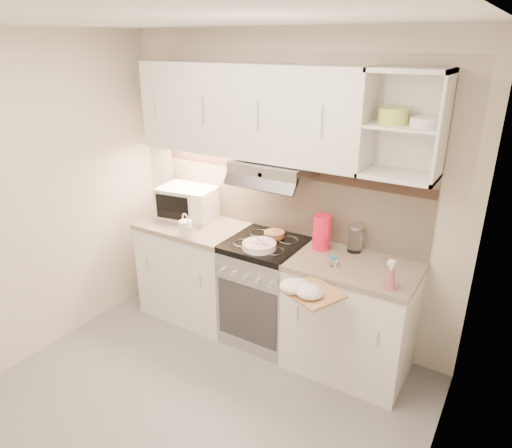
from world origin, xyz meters
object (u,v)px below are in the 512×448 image
at_px(watering_can, 186,227).
at_px(pink_pitcher, 322,232).
at_px(glass_jar, 355,239).
at_px(cutting_board, 313,293).
at_px(electric_range, 266,290).
at_px(microwave, 188,202).
at_px(spray_bottle, 391,277).
at_px(plate_stack, 259,246).

xyz_separation_m(watering_can, pink_pitcher, (1.06, 0.34, 0.07)).
distance_m(glass_jar, cutting_board, 0.70).
bearing_deg(pink_pitcher, watering_can, -141.81).
distance_m(electric_range, microwave, 1.07).
bearing_deg(microwave, spray_bottle, -18.00).
relative_size(microwave, pink_pitcher, 2.01).
bearing_deg(microwave, plate_stack, -23.88).
height_order(microwave, plate_stack, microwave).
bearing_deg(watering_can, cutting_board, 8.61).
xyz_separation_m(microwave, cutting_board, (1.53, -0.60, -0.17)).
distance_m(spray_bottle, cutting_board, 0.51).
distance_m(plate_stack, glass_jar, 0.73).
relative_size(watering_can, cutting_board, 0.62).
bearing_deg(electric_range, glass_jar, 16.73).
height_order(glass_jar, spray_bottle, spray_bottle).
relative_size(pink_pitcher, cutting_board, 0.80).
distance_m(electric_range, spray_bottle, 1.21).
height_order(spray_bottle, cutting_board, spray_bottle).
distance_m(microwave, cutting_board, 1.65).
distance_m(electric_range, glass_jar, 0.89).
height_order(watering_can, glass_jar, glass_jar).
bearing_deg(microwave, cutting_board, -29.66).
bearing_deg(cutting_board, electric_range, 165.94).
bearing_deg(spray_bottle, electric_range, 171.46).
xyz_separation_m(electric_range, cutting_board, (0.64, -0.48, 0.42)).
bearing_deg(cutting_board, pink_pitcher, 132.71).
bearing_deg(watering_can, spray_bottle, 20.27).
bearing_deg(cutting_board, watering_can, -168.54).
xyz_separation_m(plate_stack, pink_pitcher, (0.41, 0.25, 0.11)).
xyz_separation_m(spray_bottle, cutting_board, (-0.42, -0.26, -0.12)).
distance_m(watering_can, spray_bottle, 1.70).
relative_size(glass_jar, cutting_board, 0.62).
height_order(electric_range, pink_pitcher, pink_pitcher).
bearing_deg(pink_pitcher, microwave, -159.43).
relative_size(electric_range, spray_bottle, 4.07).
bearing_deg(glass_jar, microwave, -176.90).
bearing_deg(glass_jar, pink_pitcher, -160.61).
xyz_separation_m(microwave, plate_stack, (0.91, -0.25, -0.12)).
bearing_deg(cutting_board, microwave, -178.38).
height_order(electric_range, watering_can, watering_can).
relative_size(electric_range, glass_jar, 4.24).
distance_m(plate_stack, spray_bottle, 1.05).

